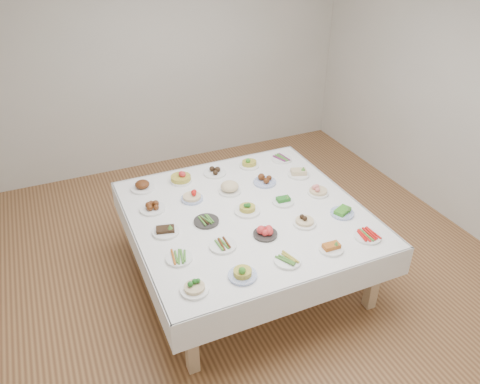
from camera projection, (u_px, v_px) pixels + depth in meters
name	position (u px, v px, depth m)	size (l,w,h in m)	color
room_envelope	(247.00, 90.00, 3.90)	(5.02, 5.02, 2.81)	#9A6C40
display_table	(247.00, 218.00, 4.32)	(2.08, 2.08, 0.75)	white
dish_0	(194.00, 285.00, 3.38)	(0.21, 0.21, 0.12)	white
dish_1	(243.00, 271.00, 3.51)	(0.22, 0.22, 0.12)	#4C66B2
dish_2	(288.00, 259.00, 3.68)	(0.23, 0.21, 0.05)	white
dish_3	(331.00, 247.00, 3.80)	(0.20, 0.20, 0.08)	white
dish_4	(368.00, 235.00, 3.95)	(0.23, 0.23, 0.06)	white
dish_5	(179.00, 257.00, 3.70)	(0.21, 0.21, 0.05)	white
dish_6	(223.00, 245.00, 3.84)	(0.22, 0.22, 0.05)	white
dish_7	(265.00, 232.00, 3.96)	(0.20, 0.20, 0.09)	#2B2926
dish_8	(305.00, 219.00, 4.09)	(0.21, 0.21, 0.12)	white
dish_9	(342.00, 210.00, 4.23)	(0.21, 0.21, 0.10)	#4C66B2
dish_10	(165.00, 229.00, 3.99)	(0.23, 0.23, 0.10)	white
dish_11	(206.00, 221.00, 4.13)	(0.22, 0.22, 0.05)	#2B2926
dish_12	(247.00, 207.00, 4.26)	(0.23, 0.23, 0.12)	white
dish_13	(283.00, 200.00, 4.40)	(0.20, 0.20, 0.08)	white
dish_14	(318.00, 189.00, 4.52)	(0.20, 0.20, 0.12)	white
dish_15	(152.00, 206.00, 4.29)	(0.23, 0.23, 0.10)	white
dish_16	(192.00, 195.00, 4.43)	(0.22, 0.22, 0.12)	#4C66B2
dish_17	(230.00, 187.00, 4.55)	(0.22, 0.22, 0.13)	white
dish_18	(265.00, 179.00, 4.71)	(0.23, 0.23, 0.10)	#4C66B2
dish_19	(299.00, 172.00, 4.84)	(0.22, 0.22, 0.10)	white
dish_20	(142.00, 184.00, 4.60)	(0.23, 0.23, 0.12)	white
dish_21	(181.00, 176.00, 4.72)	(0.22, 0.22, 0.14)	white
dish_22	(215.00, 170.00, 4.86)	(0.23, 0.23, 0.11)	white
dish_23	(249.00, 163.00, 5.00)	(0.21, 0.21, 0.11)	white
dish_24	(282.00, 158.00, 5.14)	(0.22, 0.22, 0.06)	white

